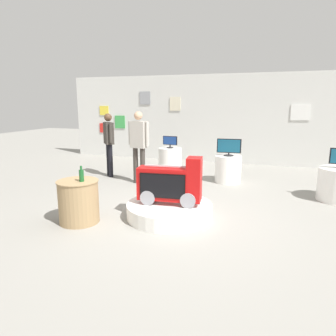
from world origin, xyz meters
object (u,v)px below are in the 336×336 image
(tv_on_center_rear, at_px, (170,141))
(display_pedestal_right_rear, at_px, (228,169))
(main_display_pedestal, at_px, (169,210))
(side_table_round, at_px, (79,201))
(shopper_browsing_near_truck, at_px, (109,140))
(novelty_firetruck_tv, at_px, (171,185))
(bottle_on_side_table, at_px, (81,175))
(shopper_browsing_rear, at_px, (139,142))
(display_pedestal_center_rear, at_px, (170,159))
(tv_on_right_rear, at_px, (229,147))

(tv_on_center_rear, distance_m, display_pedestal_right_rear, 2.03)
(main_display_pedestal, bearing_deg, side_table_round, -152.76)
(tv_on_center_rear, xyz_separation_m, shopper_browsing_near_truck, (-1.31, -1.19, 0.13))
(main_display_pedestal, bearing_deg, tv_on_center_rear, 108.17)
(novelty_firetruck_tv, xyz_separation_m, tv_on_center_rear, (-1.19, 3.56, 0.28))
(bottle_on_side_table, distance_m, shopper_browsing_rear, 2.68)
(display_pedestal_center_rear, distance_m, tv_on_center_rear, 0.52)
(bottle_on_side_table, bearing_deg, display_pedestal_right_rear, 61.75)
(tv_on_center_rear, xyz_separation_m, tv_on_right_rear, (1.79, -0.81, 0.03))
(shopper_browsing_near_truck, relative_size, shopper_browsing_rear, 0.96)
(display_pedestal_right_rear, bearing_deg, bottle_on_side_table, -118.25)
(shopper_browsing_rear, bearing_deg, tv_on_right_rear, 21.44)
(display_pedestal_center_rear, xyz_separation_m, tv_on_right_rear, (1.79, -0.81, 0.55))
(main_display_pedestal, relative_size, tv_on_center_rear, 3.49)
(novelty_firetruck_tv, bearing_deg, bottle_on_side_table, -150.84)
(display_pedestal_right_rear, height_order, bottle_on_side_table, bottle_on_side_table)
(main_display_pedestal, relative_size, display_pedestal_center_rear, 2.21)
(bottle_on_side_table, bearing_deg, shopper_browsing_near_truck, 111.75)
(main_display_pedestal, xyz_separation_m, display_pedestal_right_rear, (0.62, 2.76, 0.21))
(tv_on_center_rear, xyz_separation_m, display_pedestal_right_rear, (1.79, -0.80, -0.52))
(tv_on_center_rear, height_order, shopper_browsing_near_truck, shopper_browsing_near_truck)
(display_pedestal_right_rear, relative_size, shopper_browsing_rear, 0.38)
(main_display_pedestal, xyz_separation_m, novelty_firetruck_tv, (0.02, -0.00, 0.45))
(side_table_round, bearing_deg, shopper_browsing_rear, 91.82)
(novelty_firetruck_tv, relative_size, bottle_on_side_table, 4.34)
(novelty_firetruck_tv, relative_size, shopper_browsing_near_truck, 0.66)
(display_pedestal_center_rear, distance_m, display_pedestal_right_rear, 1.96)
(tv_on_right_rear, bearing_deg, shopper_browsing_near_truck, -172.90)
(shopper_browsing_near_truck, bearing_deg, display_pedestal_right_rear, 7.18)
(novelty_firetruck_tv, height_order, tv_on_center_rear, novelty_firetruck_tv)
(tv_on_right_rear, xyz_separation_m, side_table_round, (-1.96, -3.45, -0.52))
(display_pedestal_center_rear, distance_m, side_table_round, 4.26)
(display_pedestal_center_rear, relative_size, bottle_on_side_table, 2.63)
(display_pedestal_center_rear, height_order, display_pedestal_right_rear, same)
(main_display_pedestal, height_order, display_pedestal_right_rear, display_pedestal_right_rear)
(bottle_on_side_table, relative_size, shopper_browsing_rear, 0.15)
(shopper_browsing_rear, bearing_deg, display_pedestal_right_rear, 21.54)
(tv_on_right_rear, bearing_deg, display_pedestal_center_rear, 155.62)
(shopper_browsing_rear, bearing_deg, tv_on_center_rear, 80.78)
(tv_on_right_rear, relative_size, shopper_browsing_near_truck, 0.35)
(main_display_pedestal, height_order, bottle_on_side_table, bottle_on_side_table)
(bottle_on_side_table, bearing_deg, novelty_firetruck_tv, 29.16)
(main_display_pedestal, bearing_deg, tv_on_right_rear, 77.37)
(display_pedestal_center_rear, relative_size, tv_on_right_rear, 1.14)
(novelty_firetruck_tv, xyz_separation_m, shopper_browsing_near_truck, (-2.50, 2.37, 0.40))
(main_display_pedestal, distance_m, tv_on_center_rear, 3.82)
(tv_on_center_rear, xyz_separation_m, shopper_browsing_rear, (-0.26, -1.61, 0.17))
(shopper_browsing_near_truck, bearing_deg, shopper_browsing_rear, -21.80)
(side_table_round, distance_m, shopper_browsing_rear, 2.73)
(tv_on_right_rear, bearing_deg, display_pedestal_right_rear, 85.52)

